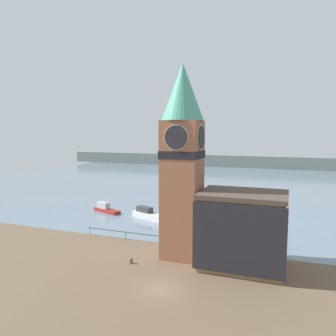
# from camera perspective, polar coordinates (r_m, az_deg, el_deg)

# --- Properties ---
(ground_plane) EXTENTS (160.00, 160.00, 0.00)m
(ground_plane) POSITION_cam_1_polar(r_m,az_deg,el_deg) (33.92, -1.31, -20.29)
(ground_plane) COLOR brown
(water) EXTENTS (160.00, 120.00, 0.00)m
(water) POSITION_cam_1_polar(r_m,az_deg,el_deg) (102.05, 13.94, -2.38)
(water) COLOR slate
(water) RESTS_ON ground_plane
(far_shoreline) EXTENTS (180.00, 3.00, 5.00)m
(far_shoreline) POSITION_cam_1_polar(r_m,az_deg,el_deg) (141.30, 15.85, 0.98)
(far_shoreline) COLOR slate
(far_shoreline) RESTS_ON water
(pier_railing) EXTENTS (12.46, 0.08, 1.09)m
(pier_railing) POSITION_cam_1_polar(r_m,az_deg,el_deg) (47.57, -7.39, -11.12)
(pier_railing) COLOR #333338
(pier_railing) RESTS_ON ground_plane
(clock_tower) EXTENTS (5.00, 5.00, 23.09)m
(clock_tower) POSITION_cam_1_polar(r_m,az_deg,el_deg) (38.89, 2.52, 2.01)
(clock_tower) COLOR #935B42
(clock_tower) RESTS_ON ground_plane
(pier_building) EXTENTS (9.55, 7.27, 8.51)m
(pier_building) POSITION_cam_1_polar(r_m,az_deg,el_deg) (38.24, 12.82, -10.42)
(pier_building) COLOR #9E754C
(pier_building) RESTS_ON ground_plane
(boat_near) EXTENTS (7.13, 4.29, 1.96)m
(boat_near) POSITION_cam_1_polar(r_m,az_deg,el_deg) (58.09, -3.42, -8.08)
(boat_near) COLOR silver
(boat_near) RESTS_ON water
(boat_far) EXTENTS (6.30, 3.58, 1.77)m
(boat_far) POSITION_cam_1_polar(r_m,az_deg,el_deg) (63.83, -10.83, -6.94)
(boat_far) COLOR maroon
(boat_far) RESTS_ON water
(mooring_bollard_near) EXTENTS (0.37, 0.37, 0.64)m
(mooring_bollard_near) POSITION_cam_1_polar(r_m,az_deg,el_deg) (39.62, -6.45, -15.73)
(mooring_bollard_near) COLOR brown
(mooring_bollard_near) RESTS_ON ground_plane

